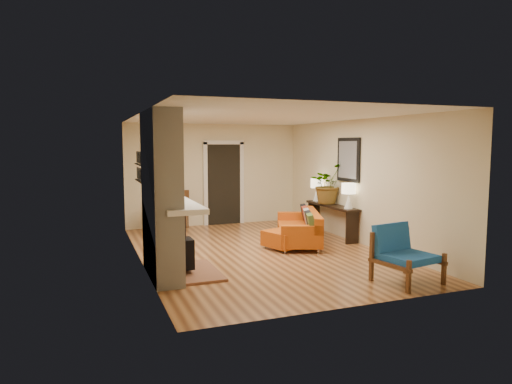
{
  "coord_description": "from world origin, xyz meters",
  "views": [
    {
      "loc": [
        -3.17,
        -8.12,
        2.09
      ],
      "look_at": [
        0.0,
        0.2,
        1.15
      ],
      "focal_mm": 32.0,
      "sensor_mm": 36.0,
      "label": 1
    }
  ],
  "objects_px": {
    "sofa": "(302,228)",
    "lamp_far": "(317,187)",
    "lamp_near": "(349,193)",
    "houseplant": "(328,184)",
    "blue_chair": "(402,251)",
    "ottoman": "(285,238)",
    "dining_table": "(175,206)",
    "console_table": "(332,211)"
  },
  "relations": [
    {
      "from": "sofa",
      "to": "lamp_far",
      "type": "bearing_deg",
      "value": 50.19
    },
    {
      "from": "lamp_near",
      "to": "houseplant",
      "type": "bearing_deg",
      "value": 90.66
    },
    {
      "from": "blue_chair",
      "to": "ottoman",
      "type": "bearing_deg",
      "value": 106.31
    },
    {
      "from": "lamp_near",
      "to": "lamp_far",
      "type": "distance_m",
      "value": 1.4
    },
    {
      "from": "houseplant",
      "to": "dining_table",
      "type": "bearing_deg",
      "value": 153.13
    },
    {
      "from": "sofa",
      "to": "houseplant",
      "type": "relative_size",
      "value": 2.24
    },
    {
      "from": "ottoman",
      "to": "houseplant",
      "type": "relative_size",
      "value": 0.99
    },
    {
      "from": "lamp_near",
      "to": "houseplant",
      "type": "relative_size",
      "value": 0.59
    },
    {
      "from": "dining_table",
      "to": "ottoman",
      "type": "bearing_deg",
      "value": -56.19
    },
    {
      "from": "ottoman",
      "to": "lamp_near",
      "type": "relative_size",
      "value": 1.69
    },
    {
      "from": "lamp_near",
      "to": "houseplant",
      "type": "height_order",
      "value": "houseplant"
    },
    {
      "from": "lamp_far",
      "to": "blue_chair",
      "type": "bearing_deg",
      "value": -100.23
    },
    {
      "from": "dining_table",
      "to": "console_table",
      "type": "bearing_deg",
      "value": -29.47
    },
    {
      "from": "ottoman",
      "to": "lamp_far",
      "type": "xyz_separation_m",
      "value": [
        1.49,
        1.47,
        0.85
      ]
    },
    {
      "from": "blue_chair",
      "to": "console_table",
      "type": "height_order",
      "value": "blue_chair"
    },
    {
      "from": "houseplant",
      "to": "console_table",
      "type": "bearing_deg",
      "value": -87.03
    },
    {
      "from": "ottoman",
      "to": "blue_chair",
      "type": "distance_m",
      "value": 2.71
    },
    {
      "from": "sofa",
      "to": "console_table",
      "type": "bearing_deg",
      "value": 24.72
    },
    {
      "from": "blue_chair",
      "to": "lamp_near",
      "type": "distance_m",
      "value": 2.83
    },
    {
      "from": "lamp_near",
      "to": "lamp_far",
      "type": "relative_size",
      "value": 1.0
    },
    {
      "from": "console_table",
      "to": "lamp_far",
      "type": "xyz_separation_m",
      "value": [
        0.0,
        0.72,
        0.49
      ]
    },
    {
      "from": "blue_chair",
      "to": "lamp_far",
      "type": "distance_m",
      "value": 4.18
    },
    {
      "from": "console_table",
      "to": "lamp_near",
      "type": "relative_size",
      "value": 3.43
    },
    {
      "from": "blue_chair",
      "to": "lamp_near",
      "type": "relative_size",
      "value": 1.78
    },
    {
      "from": "dining_table",
      "to": "houseplant",
      "type": "bearing_deg",
      "value": -26.87
    },
    {
      "from": "console_table",
      "to": "lamp_near",
      "type": "distance_m",
      "value": 0.84
    },
    {
      "from": "blue_chair",
      "to": "console_table",
      "type": "xyz_separation_m",
      "value": [
        0.73,
        3.35,
        0.11
      ]
    },
    {
      "from": "sofa",
      "to": "blue_chair",
      "type": "height_order",
      "value": "blue_chair"
    },
    {
      "from": "blue_chair",
      "to": "lamp_near",
      "type": "height_order",
      "value": "lamp_near"
    },
    {
      "from": "console_table",
      "to": "houseplant",
      "type": "bearing_deg",
      "value": 92.97
    },
    {
      "from": "lamp_far",
      "to": "lamp_near",
      "type": "bearing_deg",
      "value": -90.0
    },
    {
      "from": "ottoman",
      "to": "lamp_near",
      "type": "xyz_separation_m",
      "value": [
        1.49,
        0.07,
        0.85
      ]
    },
    {
      "from": "dining_table",
      "to": "console_table",
      "type": "height_order",
      "value": "dining_table"
    },
    {
      "from": "ottoman",
      "to": "console_table",
      "type": "height_order",
      "value": "console_table"
    },
    {
      "from": "lamp_far",
      "to": "houseplant",
      "type": "bearing_deg",
      "value": -91.09
    },
    {
      "from": "sofa",
      "to": "ottoman",
      "type": "xyz_separation_m",
      "value": [
        -0.52,
        -0.31,
        -0.12
      ]
    },
    {
      "from": "lamp_near",
      "to": "ottoman",
      "type": "bearing_deg",
      "value": -177.19
    },
    {
      "from": "blue_chair",
      "to": "lamp_far",
      "type": "relative_size",
      "value": 1.78
    },
    {
      "from": "lamp_near",
      "to": "lamp_far",
      "type": "xyz_separation_m",
      "value": [
        0.0,
        1.4,
        0.0
      ]
    },
    {
      "from": "dining_table",
      "to": "lamp_far",
      "type": "xyz_separation_m",
      "value": [
        3.21,
        -1.09,
        0.44
      ]
    },
    {
      "from": "houseplant",
      "to": "lamp_near",
      "type": "bearing_deg",
      "value": -89.34
    },
    {
      "from": "sofa",
      "to": "dining_table",
      "type": "xyz_separation_m",
      "value": [
        -2.24,
        2.26,
        0.3
      ]
    }
  ]
}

